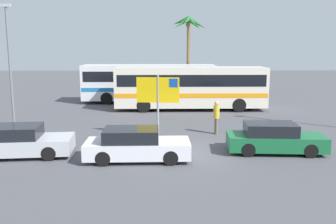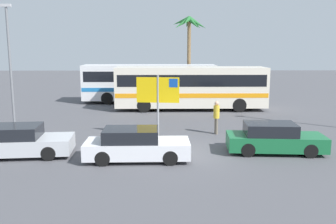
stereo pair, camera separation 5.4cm
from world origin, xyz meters
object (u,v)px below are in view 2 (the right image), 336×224
bus_front_coach (191,86)px  ferry_sign (159,92)px  bus_rear_coach (149,81)px  pedestrian_crossing_lot (216,115)px  car_white (136,145)px  car_silver (17,141)px  car_green (274,139)px

bus_front_coach → ferry_sign: (-2.30, -8.56, 0.54)m
bus_rear_coach → ferry_sign: size_ratio=3.46×
bus_front_coach → pedestrian_crossing_lot: 8.06m
pedestrian_crossing_lot → bus_front_coach: bearing=-93.7°
ferry_sign → car_white: (-0.92, -4.00, -1.69)m
ferry_sign → car_silver: ferry_sign is taller
bus_rear_coach → car_silver: size_ratio=2.42×
car_green → car_silver: same height
car_white → car_silver: (-5.10, 0.65, 0.00)m
bus_front_coach → bus_rear_coach: 4.99m
bus_front_coach → car_white: bearing=-104.4°
bus_front_coach → car_white: 13.02m
ferry_sign → car_green: bearing=-23.6°
car_silver → bus_front_coach: bearing=50.0°
ferry_sign → bus_front_coach: bearing=82.0°
bus_rear_coach → ferry_sign: (0.90, -12.39, 0.54)m
bus_rear_coach → car_silver: bearing=-108.0°
ferry_sign → car_green: ferry_sign is taller
bus_front_coach → car_green: bearing=-76.4°
bus_front_coach → car_silver: bearing=-124.9°
pedestrian_crossing_lot → car_white: bearing=39.7°
car_green → ferry_sign: bearing=153.8°
bus_front_coach → bus_rear_coach: (-3.20, 3.83, 0.00)m
car_white → car_silver: bearing=172.0°
bus_front_coach → car_green: size_ratio=2.57×
car_silver → bus_rear_coach: bearing=66.9°
bus_rear_coach → pedestrian_crossing_lot: bus_rear_coach is taller
bus_front_coach → bus_rear_coach: same height
car_white → pedestrian_crossing_lot: bearing=48.2°
bus_front_coach → ferry_sign: ferry_sign is taller
ferry_sign → car_white: 4.44m
bus_rear_coach → car_white: bearing=-90.1°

